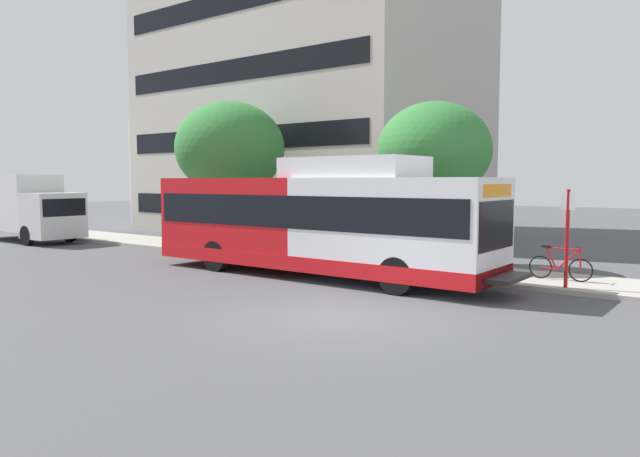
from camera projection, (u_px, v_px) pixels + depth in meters
The scene contains 9 objects.
ground_plane at pixel (123, 280), 17.85m from camera, with size 120.00×120.00×0.00m, color #4C4C51.
sidewalk_curb at pixel (318, 258), 22.20m from camera, with size 3.00×56.00×0.14m, color #A8A399.
transit_bus at pixel (316, 222), 18.38m from camera, with size 2.58×12.25×3.65m.
bus_stop_sign_pole at pixel (567, 231), 15.65m from camera, with size 0.10×0.36×2.60m.
bicycle_parked at pixel (560, 265), 16.93m from camera, with size 0.52×1.76×1.02m.
street_tree_near_stop at pixel (434, 151), 20.33m from camera, with size 3.88×3.88×5.51m.
street_tree_mid_block at pixel (230, 148), 25.87m from camera, with size 4.73×4.73×6.25m.
box_truck_background at pixel (25, 206), 29.27m from camera, with size 2.32×7.01×3.25m.
lattice_comm_tower at pixel (136, 72), 40.61m from camera, with size 1.10×1.10×30.90m.
Camera 1 is at (-10.53, -7.37, 2.97)m, focal length 33.46 mm.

